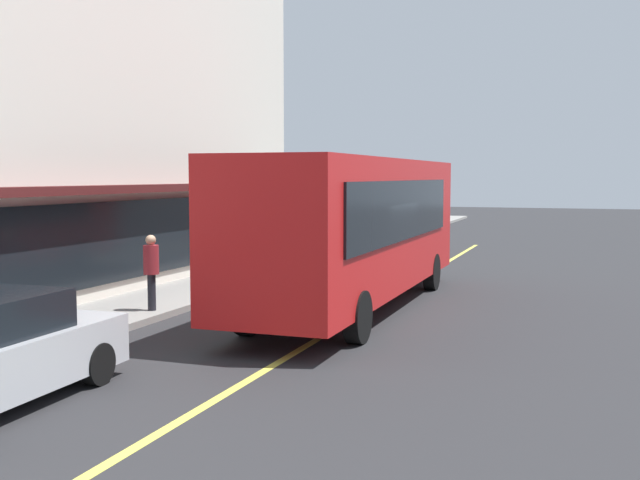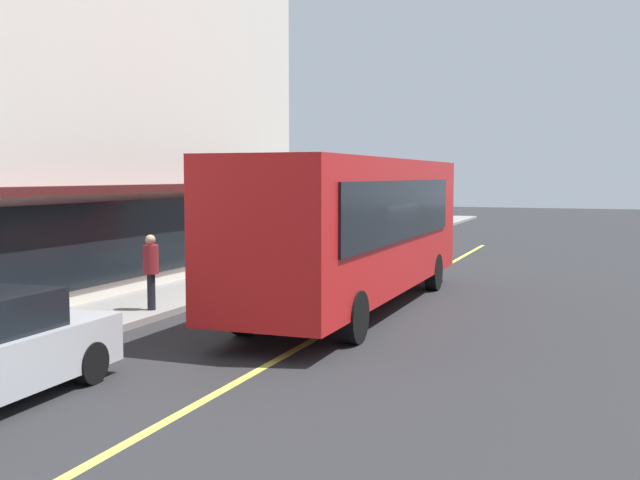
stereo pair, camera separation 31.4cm
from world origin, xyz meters
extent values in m
plane|color=#28282B|center=(0.00, 0.00, 0.00)|extent=(120.00, 120.00, 0.00)
cube|color=gray|center=(0.00, 5.03, 0.07)|extent=(80.00, 2.43, 0.15)
cube|color=#D8D14C|center=(0.00, 0.00, 0.00)|extent=(36.00, 0.16, 0.01)
cube|color=#4C1919|center=(-1.79, 5.99, 2.80)|extent=(17.06, 0.70, 0.20)
cube|color=black|center=(-1.79, 6.21, 1.50)|extent=(14.62, 0.08, 2.00)
cube|color=red|center=(0.47, 0.32, 2.00)|extent=(11.01, 2.55, 3.00)
cube|color=black|center=(5.92, 0.35, 2.36)|extent=(0.13, 2.10, 1.80)
cube|color=black|center=(0.17, 1.59, 2.36)|extent=(8.80, 0.10, 1.32)
cube|color=black|center=(0.18, -0.95, 2.36)|extent=(8.80, 0.10, 1.32)
cube|color=#0CF259|center=(5.99, 0.35, 3.25)|extent=(0.09, 1.90, 0.36)
cube|color=#2D2D33|center=(6.02, 0.35, 0.75)|extent=(0.17, 2.40, 0.40)
cylinder|color=black|center=(3.99, 1.47, 0.50)|extent=(1.00, 0.30, 1.00)
cylinder|color=black|center=(4.00, -0.79, 0.50)|extent=(1.00, 0.30, 1.00)
cylinder|color=black|center=(-3.05, 1.43, 0.50)|extent=(1.00, 0.30, 1.00)
cylinder|color=black|center=(-3.04, -0.83, 0.50)|extent=(1.00, 0.30, 1.00)
cylinder|color=#2D2D33|center=(7.21, 4.17, 1.75)|extent=(0.12, 0.12, 3.20)
cube|color=black|center=(7.21, 4.37, 2.90)|extent=(0.30, 0.30, 0.90)
sphere|color=red|center=(7.21, 4.54, 3.17)|extent=(0.18, 0.18, 0.18)
sphere|color=orange|center=(7.21, 4.54, 2.90)|extent=(0.18, 0.18, 0.18)
sphere|color=green|center=(7.21, 4.54, 2.63)|extent=(0.18, 0.18, 0.18)
cylinder|color=black|center=(-7.08, 3.66, 0.32)|extent=(0.65, 0.24, 0.64)
cylinder|color=black|center=(-7.04, 2.02, 0.32)|extent=(0.65, 0.24, 0.64)
cube|color=maroon|center=(12.95, 2.77, 0.60)|extent=(4.36, 1.96, 0.75)
cube|color=black|center=(13.10, 2.77, 1.25)|extent=(2.46, 1.60, 0.55)
cylinder|color=black|center=(11.56, 1.90, 0.32)|extent=(0.65, 0.24, 0.64)
cylinder|color=black|center=(11.50, 3.53, 0.32)|extent=(0.65, 0.24, 0.64)
cylinder|color=black|center=(14.40, 2.00, 0.32)|extent=(0.65, 0.24, 0.64)
cylinder|color=black|center=(14.34, 3.64, 0.32)|extent=(0.65, 0.24, 0.64)
cylinder|color=black|center=(-2.07, 4.23, 0.56)|extent=(0.18, 0.18, 0.81)
cylinder|color=maroon|center=(-2.07, 4.23, 1.28)|extent=(0.34, 0.34, 0.64)
sphere|color=tan|center=(-2.07, 4.23, 1.72)|extent=(0.23, 0.23, 0.23)
camera|label=1|loc=(-16.27, -4.86, 3.12)|focal=42.22mm
camera|label=2|loc=(-16.16, -5.16, 3.12)|focal=42.22mm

